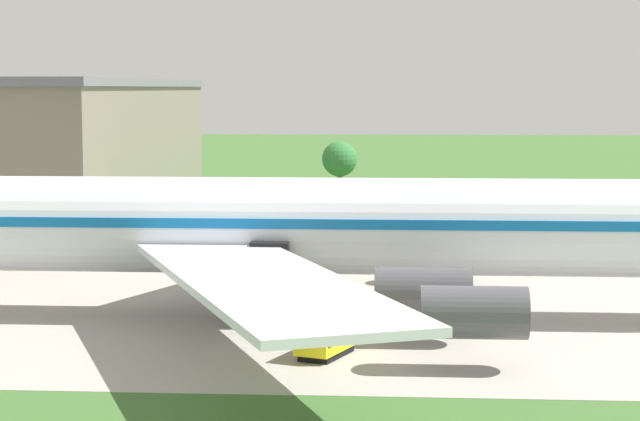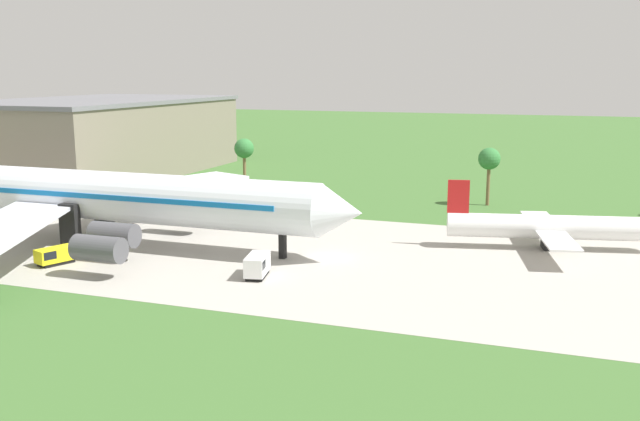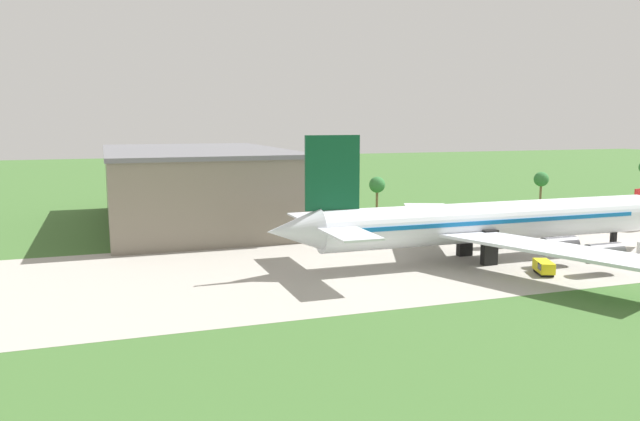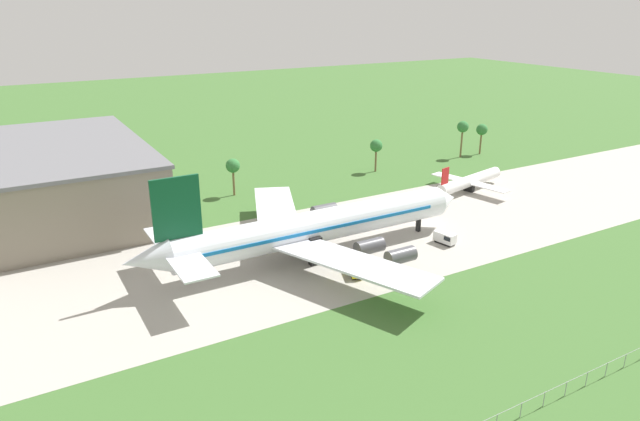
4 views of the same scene
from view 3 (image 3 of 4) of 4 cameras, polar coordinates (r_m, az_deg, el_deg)
The scene contains 6 objects.
ground_plane at distance 124.54m, azimuth 26.03°, elevation -2.77°, with size 600.00×600.00×0.00m, color #3D662D.
taxiway_strip at distance 124.53m, azimuth 26.03°, elevation -2.76°, with size 320.00×44.00×0.02m.
jet_airliner at distance 101.94m, azimuth 14.94°, elevation -1.05°, with size 71.23×61.23×19.91m.
fuel_truck at distance 95.39m, azimuth 19.81°, elevation -4.91°, with size 3.44×4.78×1.94m.
terminal_building at distance 137.00m, azimuth -11.36°, elevation 2.22°, with size 36.72×61.20×15.96m.
palm_tree_row at distance 167.11m, azimuth 21.65°, elevation 2.91°, with size 89.06×3.60×11.63m.
Camera 3 is at (-87.67, -85.69, 21.94)m, focal length 35.00 mm.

